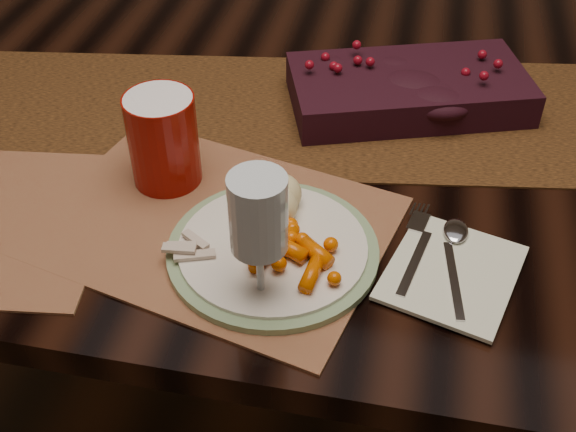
% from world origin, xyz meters
% --- Properties ---
extents(floor, '(5.00, 5.00, 0.00)m').
position_xyz_m(floor, '(0.00, 0.00, 0.00)').
color(floor, black).
rests_on(floor, ground).
extents(dining_table, '(1.80, 1.00, 0.75)m').
position_xyz_m(dining_table, '(0.00, 0.00, 0.38)').
color(dining_table, black).
rests_on(dining_table, floor).
extents(table_runner, '(1.66, 0.58, 0.00)m').
position_xyz_m(table_runner, '(-0.05, -0.01, 0.75)').
color(table_runner, '#301E0C').
rests_on(table_runner, dining_table).
extents(centerpiece, '(0.39, 0.28, 0.07)m').
position_xyz_m(centerpiece, '(0.11, 0.05, 0.79)').
color(centerpiece, black).
rests_on(centerpiece, table_runner).
extents(placemat_main, '(0.48, 0.40, 0.00)m').
position_xyz_m(placemat_main, '(-0.11, -0.28, 0.75)').
color(placemat_main, brown).
rests_on(placemat_main, dining_table).
extents(dinner_plate, '(0.29, 0.29, 0.01)m').
position_xyz_m(dinner_plate, '(-0.02, -0.32, 0.76)').
color(dinner_plate, silver).
rests_on(dinner_plate, placemat_main).
extents(baby_carrots, '(0.11, 0.09, 0.02)m').
position_xyz_m(baby_carrots, '(-0.01, -0.33, 0.78)').
color(baby_carrots, '#D15100').
rests_on(baby_carrots, dinner_plate).
extents(mashed_potatoes, '(0.09, 0.08, 0.05)m').
position_xyz_m(mashed_potatoes, '(-0.03, -0.25, 0.79)').
color(mashed_potatoes, tan).
rests_on(mashed_potatoes, dinner_plate).
extents(turkey_shreds, '(0.07, 0.06, 0.01)m').
position_xyz_m(turkey_shreds, '(-0.11, -0.34, 0.78)').
color(turkey_shreds, '#B59B90').
rests_on(turkey_shreds, dinner_plate).
extents(napkin, '(0.18, 0.19, 0.01)m').
position_xyz_m(napkin, '(0.19, -0.31, 0.76)').
color(napkin, beige).
rests_on(napkin, placemat_main).
extents(fork, '(0.05, 0.15, 0.00)m').
position_xyz_m(fork, '(0.14, -0.29, 0.76)').
color(fork, silver).
rests_on(fork, napkin).
extents(spoon, '(0.05, 0.16, 0.00)m').
position_xyz_m(spoon, '(0.19, -0.30, 0.76)').
color(spoon, '#B4B2C9').
rests_on(spoon, napkin).
extents(red_cup, '(0.10, 0.10, 0.12)m').
position_xyz_m(red_cup, '(-0.19, -0.20, 0.82)').
color(red_cup, maroon).
rests_on(red_cup, placemat_main).
extents(wine_glass, '(0.07, 0.07, 0.17)m').
position_xyz_m(wine_glass, '(-0.02, -0.39, 0.84)').
color(wine_glass, '#AEB7BD').
rests_on(wine_glass, dining_table).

